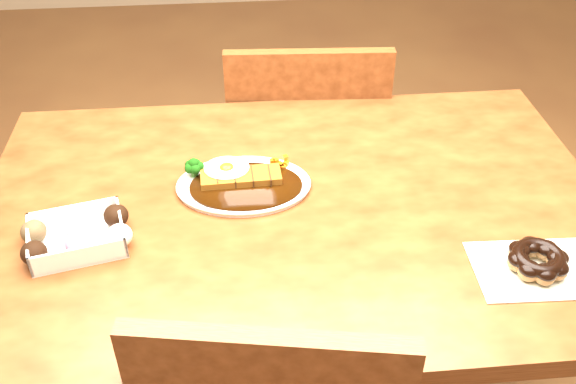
{
  "coord_description": "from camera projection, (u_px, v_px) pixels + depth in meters",
  "views": [
    {
      "loc": [
        -0.1,
        -0.95,
        1.51
      ],
      "look_at": [
        -0.02,
        -0.04,
        0.81
      ],
      "focal_mm": 40.0,
      "sensor_mm": 36.0,
      "label": 1
    }
  ],
  "objects": [
    {
      "name": "table",
      "position": [
        295.0,
        243.0,
        1.28
      ],
      "size": [
        1.2,
        0.8,
        0.75
      ],
      "color": "#4D230F",
      "rests_on": "ground"
    },
    {
      "name": "chair_far",
      "position": [
        304.0,
        160.0,
        1.81
      ],
      "size": [
        0.44,
        0.44,
        0.87
      ],
      "rotation": [
        0.0,
        0.0,
        3.08
      ],
      "color": "#4D230F",
      "rests_on": "ground"
    },
    {
      "name": "katsu_curry_plate",
      "position": [
        241.0,
        182.0,
        1.26
      ],
      "size": [
        0.26,
        0.19,
        0.05
      ],
      "rotation": [
        0.0,
        0.0,
        -0.03
      ],
      "color": "white",
      "rests_on": "table"
    },
    {
      "name": "donut_box",
      "position": [
        77.0,
        235.0,
        1.12
      ],
      "size": [
        0.2,
        0.16,
        0.05
      ],
      "rotation": [
        0.0,
        0.0,
        0.22
      ],
      "color": "white",
      "rests_on": "table"
    },
    {
      "name": "pon_de_ring",
      "position": [
        537.0,
        261.0,
        1.07
      ],
      "size": [
        0.21,
        0.15,
        0.04
      ],
      "rotation": [
        0.0,
        0.0,
        -0.04
      ],
      "color": "silver",
      "rests_on": "table"
    }
  ]
}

